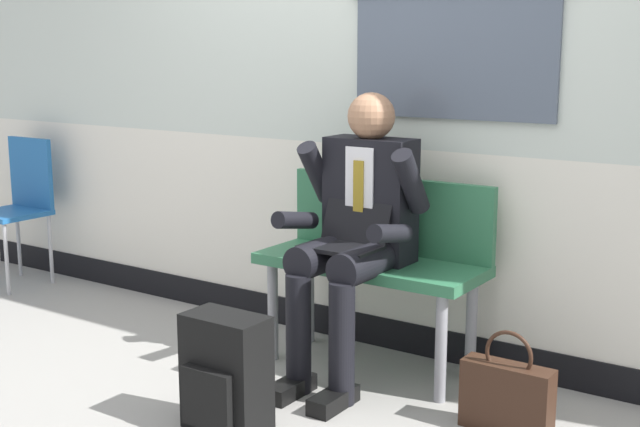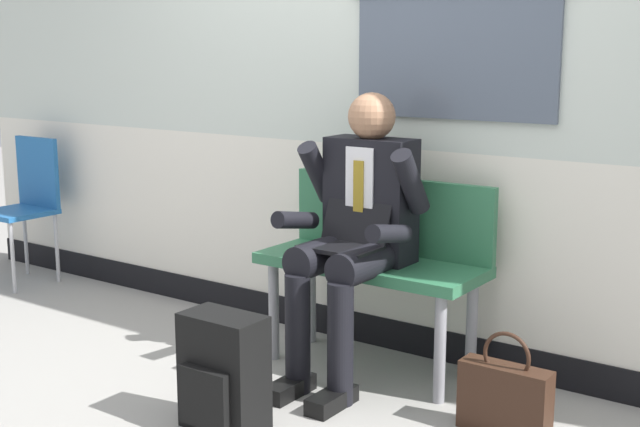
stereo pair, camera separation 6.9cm
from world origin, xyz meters
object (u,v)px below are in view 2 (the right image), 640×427
backpack (223,374)px  folding_chair (27,196)px  person_seated (355,228)px  bench_with_person (378,253)px  handbag (505,397)px

backpack → folding_chair: bearing=159.7°
person_seated → backpack: bearing=-99.7°
person_seated → folding_chair: bearing=176.2°
bench_with_person → folding_chair: size_ratio=1.14×
person_seated → handbag: bearing=-9.8°
person_seated → backpack: person_seated is taller
bench_with_person → person_seated: person_seated is taller
person_seated → folding_chair: 2.57m
bench_with_person → backpack: bench_with_person is taller
bench_with_person → folding_chair: folding_chair is taller
bench_with_person → person_seated: 0.24m
bench_with_person → backpack: 0.98m
person_seated → folding_chair: size_ratio=1.40×
person_seated → handbag: 0.96m
backpack → folding_chair: 2.62m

